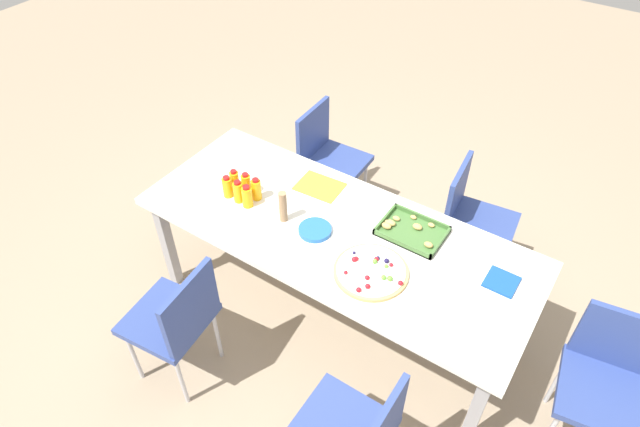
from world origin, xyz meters
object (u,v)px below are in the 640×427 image
object	(u,v)px
party_table	(335,237)
plate_stack	(315,230)
chair_near_left	(177,318)
napkin_stack	(501,282)
juice_bottle_5	(256,189)
paper_folder	(320,186)
chair_far_right	(472,216)
snack_tray	(410,230)
juice_bottle_2	(247,197)
juice_bottle_0	(227,187)
juice_bottle_3	(235,181)
chair_far_left	(327,154)
chair_end	(608,377)
cardboard_tube	(283,207)
juice_bottle_4	(246,184)
fruit_pizza	(371,271)
juice_bottle_1	(238,192)

from	to	relation	value
party_table	plate_stack	world-z (taller)	plate_stack
chair_near_left	napkin_stack	xyz separation A→B (m)	(1.32, 0.92, 0.24)
juice_bottle_5	paper_folder	world-z (taller)	juice_bottle_5
chair_far_right	snack_tray	xyz separation A→B (m)	(-0.16, -0.56, 0.25)
napkin_stack	juice_bottle_5	bearing A→B (deg)	-172.99
juice_bottle_2	juice_bottle_0	bearing A→B (deg)	178.39
juice_bottle_5	juice_bottle_3	bearing A→B (deg)	-177.38
party_table	chair_far_right	xyz separation A→B (m)	(0.51, 0.76, -0.17)
chair_far_left	napkin_stack	xyz separation A→B (m)	(1.44, -0.67, 0.24)
chair_near_left	chair_far_left	distance (m)	1.59
chair_end	cardboard_tube	distance (m)	1.77
chair_end	snack_tray	size ratio (longest dim) A/B	2.46
juice_bottle_0	juice_bottle_4	size ratio (longest dim) A/B	0.96
chair_end	juice_bottle_4	distance (m)	2.06
chair_far_left	fruit_pizza	world-z (taller)	chair_far_left
chair_far_left	juice_bottle_4	distance (m)	0.89
plate_stack	juice_bottle_2	bearing A→B (deg)	-175.37
juice_bottle_2	juice_bottle_3	distance (m)	0.17
party_table	juice_bottle_4	xyz separation A→B (m)	(-0.58, -0.03, 0.13)
napkin_stack	juice_bottle_4	bearing A→B (deg)	-173.41
chair_far_left	juice_bottle_1	bearing A→B (deg)	-2.33
juice_bottle_2	paper_folder	size ratio (longest dim) A/B	0.54
juice_bottle_3	paper_folder	world-z (taller)	juice_bottle_3
fruit_pizza	plate_stack	world-z (taller)	fruit_pizza
snack_tray	paper_folder	xyz separation A→B (m)	(-0.61, 0.04, -0.01)
chair_end	juice_bottle_0	world-z (taller)	juice_bottle_0
cardboard_tube	juice_bottle_1	bearing A→B (deg)	-177.78
fruit_pizza	chair_far_left	bearing A→B (deg)	132.55
juice_bottle_3	juice_bottle_4	world-z (taller)	juice_bottle_4
party_table	chair_far_left	bearing A→B (deg)	125.62
chair_end	juice_bottle_5	distance (m)	1.99
chair_end	chair_far_left	xyz separation A→B (m)	(-2.03, 0.72, 0.00)
juice_bottle_0	juice_bottle_3	xyz separation A→B (m)	(-0.00, 0.07, -0.00)
chair_end	juice_bottle_2	bearing A→B (deg)	-3.00
juice_bottle_5	cardboard_tube	distance (m)	0.24
chair_end	juice_bottle_5	bearing A→B (deg)	-5.23
juice_bottle_0	juice_bottle_2	size ratio (longest dim) A/B	0.97
fruit_pizza	plate_stack	distance (m)	0.40
chair_near_left	juice_bottle_3	bearing A→B (deg)	9.26
chair_end	paper_folder	distance (m)	1.75
party_table	juice_bottle_0	distance (m)	0.68
chair_far_right	juice_bottle_0	bearing A→B (deg)	-59.47
fruit_pizza	snack_tray	distance (m)	0.37
juice_bottle_1	napkin_stack	world-z (taller)	juice_bottle_1
juice_bottle_4	fruit_pizza	bearing A→B (deg)	-8.32
juice_bottle_5	cardboard_tube	xyz separation A→B (m)	(0.23, -0.06, 0.03)
juice_bottle_2	plate_stack	size ratio (longest dim) A/B	0.79
juice_bottle_4	fruit_pizza	distance (m)	0.90
chair_far_right	juice_bottle_0	world-z (taller)	juice_bottle_0
juice_bottle_0	juice_bottle_2	world-z (taller)	juice_bottle_2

